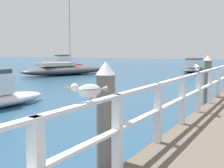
% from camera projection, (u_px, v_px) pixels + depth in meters
% --- Properties ---
extents(pier_railing, '(0.12, 22.70, 1.07)m').
position_uv_depth(pier_railing, '(219.00, 78.00, 11.36)').
color(pier_railing, white).
rests_on(pier_railing, pier_deck).
extents(dock_piling_near, '(0.29, 0.29, 1.91)m').
position_uv_depth(dock_piling_near, '(106.00, 125.00, 4.76)').
color(dock_piling_near, '#6B6056').
rests_on(dock_piling_near, ground_plane).
extents(dock_piling_far, '(0.29, 0.29, 1.91)m').
position_uv_depth(dock_piling_far, '(207.00, 81.00, 11.51)').
color(dock_piling_far, '#6B6056').
rests_on(dock_piling_far, ground_plane).
extents(seagull_foreground, '(0.32, 0.41, 0.21)m').
position_uv_depth(seagull_foreground, '(89.00, 90.00, 3.57)').
color(seagull_foreground, white).
rests_on(seagull_foreground, pier_railing).
extents(seagull_background, '(0.25, 0.45, 0.21)m').
position_uv_depth(seagull_background, '(197.00, 68.00, 8.28)').
color(seagull_background, white).
rests_on(seagull_background, pier_railing).
extents(boat_0, '(5.10, 8.77, 8.95)m').
position_uv_depth(boat_0, '(65.00, 70.00, 27.26)').
color(boat_0, '#4C4C51').
rests_on(boat_0, ground_plane).
extents(boat_2, '(3.11, 5.21, 1.57)m').
position_uv_depth(boat_2, '(65.00, 63.00, 38.68)').
color(boat_2, red).
rests_on(boat_2, ground_plane).
extents(boat_3, '(2.37, 5.32, 1.35)m').
position_uv_depth(boat_3, '(195.00, 67.00, 30.71)').
color(boat_3, '#4C4C51').
rests_on(boat_3, ground_plane).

